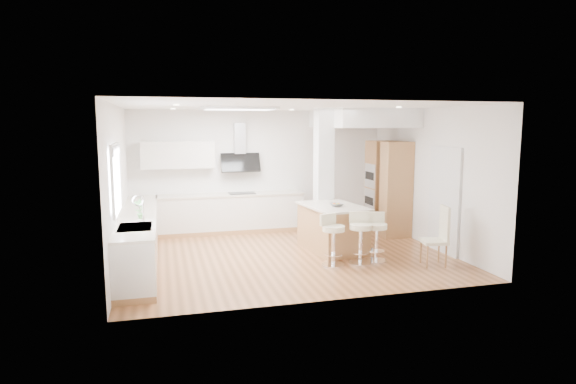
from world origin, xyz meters
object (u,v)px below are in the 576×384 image
object	(u,v)px
bar_stool_a	(333,237)
bar_stool_c	(376,234)
bar_stool_b	(360,235)
dining_chair	(439,234)
peninsula	(333,227)

from	to	relation	value
bar_stool_a	bar_stool_c	world-z (taller)	bar_stool_a
bar_stool_a	bar_stool_b	xyz separation A→B (m)	(0.52, -0.01, 0.01)
bar_stool_a	dining_chair	world-z (taller)	dining_chair
dining_chair	bar_stool_b	bearing A→B (deg)	171.29
bar_stool_a	dining_chair	bearing A→B (deg)	-37.66
peninsula	bar_stool_b	size ratio (longest dim) A/B	1.74
bar_stool_a	bar_stool_c	size ratio (longest dim) A/B	1.03
bar_stool_b	dining_chair	bearing A→B (deg)	-7.99
bar_stool_b	peninsula	bearing A→B (deg)	110.56
peninsula	bar_stool_b	bearing A→B (deg)	-88.55
bar_stool_b	bar_stool_c	size ratio (longest dim) A/B	1.04
bar_stool_b	bar_stool_c	xyz separation A→B (m)	(0.33, 0.06, -0.02)
peninsula	dining_chair	xyz separation A→B (m)	(1.45, -1.46, 0.11)
bar_stool_a	bar_stool_c	xyz separation A→B (m)	(0.85, 0.05, -0.01)
bar_stool_c	bar_stool_a	bearing A→B (deg)	-163.78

